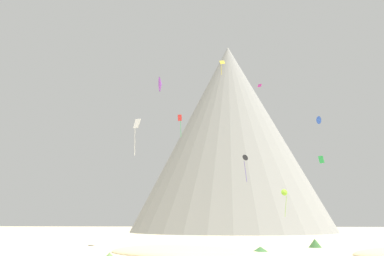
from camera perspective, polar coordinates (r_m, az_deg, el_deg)
name	(u,v)px	position (r m, az deg, el deg)	size (l,w,h in m)	color
dune_foreground_left	(185,254)	(41.16, -1.08, -17.90)	(18.13, 9.83, 1.66)	#C6B284
dune_midground	(19,253)	(46.61, -23.86, -16.28)	(14.21, 16.38, 2.66)	beige
bush_mid_center	(260,249)	(45.31, 9.93, -16.96)	(1.64, 1.64, 0.52)	#386633
bush_scatter_east	(315,243)	(53.34, 17.46, -15.70)	(1.63, 1.63, 1.07)	#386633
rock_massif	(229,145)	(125.88, 5.46, -2.53)	(80.64, 80.64, 60.37)	gray
kite_black_mid	(245,159)	(80.21, 7.72, -4.44)	(1.41, 1.16, 5.55)	black
kite_magenta_high	(260,86)	(93.55, 9.82, 6.11)	(1.04, 0.88, 0.93)	#D1339E
kite_lime_low	(285,193)	(80.49, 13.33, -9.21)	(1.38, 0.84, 5.41)	#8CD133
kite_white_mid	(137,128)	(57.26, -8.08, 0.07)	(1.12, 0.80, 5.44)	white
kite_green_mid	(321,160)	(81.81, 18.30, -4.38)	(1.14, 0.20, 1.62)	green
kite_violet_mid	(161,84)	(58.65, -4.59, 6.37)	(1.22, 2.33, 2.29)	purple
kite_yellow_high	(222,64)	(80.03, 4.38, 9.29)	(1.16, 0.70, 3.07)	yellow
kite_red_mid	(180,121)	(77.98, -1.76, 1.07)	(0.76, 0.70, 4.70)	red
kite_blue_mid	(320,120)	(78.18, 18.08, 1.11)	(1.09, 1.58, 1.53)	blue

